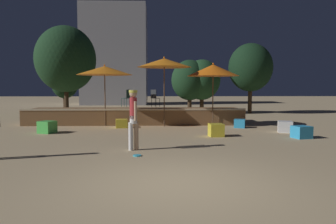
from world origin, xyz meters
TOP-DOWN VIEW (x-y plane):
  - ground_plane at (0.00, 0.00)m, footprint 120.00×120.00m
  - wooden_deck at (-1.53, 10.68)m, footprint 10.74×2.47m
  - patio_umbrella_0 at (-0.08, 9.20)m, footprint 2.51×2.51m
  - patio_umbrella_1 at (-2.88, 9.47)m, footprint 2.64×2.64m
  - patio_umbrella_2 at (2.23, 9.34)m, footprint 2.45×2.45m
  - cube_seat_0 at (4.81, 7.00)m, footprint 0.67×0.67m
  - cube_seat_1 at (4.81, 5.48)m, footprint 0.68×0.68m
  - cube_seat_2 at (-2.04, 8.78)m, footprint 0.59×0.59m
  - cube_seat_3 at (3.35, 8.60)m, footprint 0.61×0.61m
  - cube_seat_4 at (1.80, 6.00)m, footprint 0.56×0.56m
  - cube_seat_5 at (-4.84, 7.11)m, footprint 0.73×0.73m
  - person_0 at (-1.10, 3.41)m, footprint 0.29×0.43m
  - bistro_chair_0 at (-2.00, 11.03)m, footprint 0.45×0.45m
  - bistro_chair_1 at (-0.56, 10.99)m, footprint 0.48×0.48m
  - frisbee_disc at (-0.94, 2.56)m, footprint 0.22×0.22m
  - background_tree_0 at (2.70, 16.69)m, footprint 2.55×2.55m
  - background_tree_1 at (1.83, 16.59)m, footprint 2.54×2.54m
  - background_tree_2 at (-6.90, 17.10)m, footprint 1.81×1.81m
  - background_tree_3 at (-6.49, 15.97)m, footprint 3.98×3.98m
  - background_tree_4 at (6.10, 16.69)m, footprint 3.05×3.05m
  - distant_building at (-4.94, 29.51)m, footprint 6.74×4.91m

SIDE VIEW (x-z plane):
  - ground_plane at x=0.00m, z-range 0.00..0.00m
  - frisbee_disc at x=-0.94m, z-range 0.00..0.03m
  - cube_seat_2 at x=-2.04m, z-range 0.00..0.39m
  - cube_seat_3 at x=3.35m, z-range 0.00..0.39m
  - cube_seat_1 at x=4.81m, z-range 0.00..0.44m
  - cube_seat_0 at x=4.81m, z-range 0.00..0.46m
  - cube_seat_4 at x=1.80m, z-range 0.00..0.47m
  - cube_seat_5 at x=-4.84m, z-range 0.00..0.48m
  - wooden_deck at x=-1.53m, z-range -0.04..0.78m
  - person_0 at x=-1.10m, z-range 0.12..1.89m
  - bistro_chair_0 at x=-2.00m, z-range 0.91..1.81m
  - bistro_chair_1 at x=-0.56m, z-range 0.91..1.81m
  - background_tree_2 at x=-6.90m, z-range 0.51..3.57m
  - background_tree_1 at x=1.83m, z-range 0.46..4.19m
  - background_tree_0 at x=2.70m, z-range 0.47..4.23m
  - patio_umbrella_1 at x=-2.88m, z-range 1.17..4.08m
  - patio_umbrella_2 at x=2.23m, z-range 1.14..4.13m
  - patio_umbrella_0 at x=-0.08m, z-range 1.34..4.60m
  - background_tree_4 at x=6.10m, z-range 0.76..5.66m
  - background_tree_3 at x=-6.49m, z-range 0.75..6.64m
  - distant_building at x=-4.94m, z-range 0.00..10.38m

